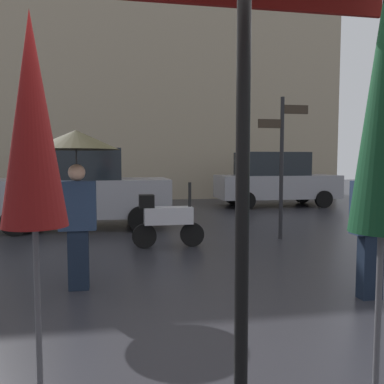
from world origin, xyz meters
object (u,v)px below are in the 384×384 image
street_signpost (282,154)px  pedestrian_with_bag (373,222)px  parked_car_left (80,188)px  parked_car_right (275,179)px  folded_patio_umbrella_far (33,133)px  parked_scooter (166,218)px  pedestrian_with_umbrella (76,161)px

street_signpost → pedestrian_with_bag: bearing=-96.3°
parked_car_left → parked_car_right: (6.53, 3.66, 0.00)m
folded_patio_umbrella_far → pedestrian_with_bag: (3.43, 1.72, -0.88)m
parked_scooter → street_signpost: (2.48, 0.41, 1.24)m
folded_patio_umbrella_far → pedestrian_with_umbrella: bearing=90.6°
pedestrian_with_bag → street_signpost: bearing=-91.8°
parked_scooter → parked_car_left: parked_car_left is taller
folded_patio_umbrella_far → parked_car_right: 12.83m
parked_car_right → parked_scooter: bearing=-119.3°
parked_car_right → street_signpost: bearing=-103.3°
pedestrian_with_umbrella → parked_scooter: size_ratio=1.47×
parked_car_left → pedestrian_with_bag: bearing=138.6°
folded_patio_umbrella_far → pedestrian_with_bag: size_ratio=1.55×
pedestrian_with_bag → pedestrian_with_umbrella: bearing=-11.2°
pedestrian_with_umbrella → pedestrian_with_bag: bearing=-111.3°
pedestrian_with_umbrella → parked_scooter: bearing=-36.8°
pedestrian_with_bag → parked_car_left: (-3.90, 5.90, 0.05)m
pedestrian_with_umbrella → parked_car_right: pedestrian_with_umbrella is taller
parked_scooter → parked_car_right: parked_car_right is taller
pedestrian_with_umbrella → pedestrian_with_bag: (3.46, -0.97, -0.72)m
street_signpost → pedestrian_with_umbrella: bearing=-145.0°
folded_patio_umbrella_far → parked_car_right: bearing=61.7°
parked_car_right → pedestrian_with_bag: bearing=-97.9°
folded_patio_umbrella_far → parked_car_right: folded_patio_umbrella_far is taller
parked_scooter → street_signpost: size_ratio=0.46×
parked_car_left → street_signpost: bearing=167.7°
pedestrian_with_bag → parked_car_left: size_ratio=0.38×
folded_patio_umbrella_far → pedestrian_with_umbrella: 2.70m
parked_car_right → parked_car_left: bearing=-143.3°
pedestrian_with_umbrella → street_signpost: bearing=-60.7°
pedestrian_with_umbrella → street_signpost: (3.86, 2.70, 0.15)m
folded_patio_umbrella_far → parked_car_right: size_ratio=0.58×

